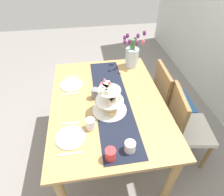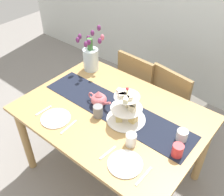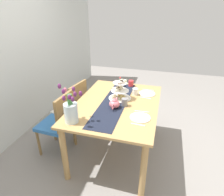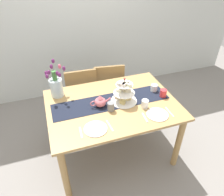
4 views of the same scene
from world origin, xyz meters
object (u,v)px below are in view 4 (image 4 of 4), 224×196
(fork_right, at_px, (145,118))
(mug_white_text, at_px, (145,104))
(dinner_plate_left, at_px, (96,129))
(tulip_vase, at_px, (56,85))
(cream_jug, at_px, (154,88))
(knife_left, at_px, (110,126))
(chair_left, at_px, (81,92))
(mug_orange, at_px, (163,93))
(fork_left, at_px, (81,132))
(teapot, at_px, (100,102))
(mug_grey, at_px, (111,106))
(knife_right, at_px, (169,112))
(dinner_plate_right, at_px, (157,114))
(dining_table, at_px, (112,111))
(tiered_cake_stand, at_px, (124,93))
(chair_right, at_px, (108,87))

(fork_right, relative_size, mug_white_text, 1.58)
(dinner_plate_left, distance_m, fork_right, 0.53)
(tulip_vase, bearing_deg, cream_jug, -13.88)
(cream_jug, height_order, knife_left, cream_jug)
(chair_left, relative_size, mug_orange, 9.58)
(tulip_vase, distance_m, fork_left, 0.73)
(teapot, distance_m, cream_jug, 0.71)
(chair_left, distance_m, mug_orange, 1.20)
(mug_white_text, height_order, mug_orange, same)
(teapot, height_order, mug_orange, teapot)
(chair_left, relative_size, mug_grey, 9.58)
(chair_left, distance_m, knife_right, 1.35)
(dinner_plate_left, relative_size, dinner_plate_right, 1.00)
(dinner_plate_left, distance_m, knife_right, 0.82)
(dining_table, xyz_separation_m, fork_right, (0.24, -0.34, 0.11))
(dining_table, xyz_separation_m, chair_left, (-0.22, 0.75, -0.17))
(mug_orange, bearing_deg, knife_left, -159.69)
(chair_left, bearing_deg, dinner_plate_right, -60.72)
(dinner_plate_right, xyz_separation_m, mug_white_text, (-0.07, 0.16, 0.04))
(chair_left, relative_size, tulip_vase, 2.16)
(dinner_plate_left, height_order, mug_orange, mug_orange)
(mug_grey, bearing_deg, fork_left, -148.54)
(dining_table, xyz_separation_m, mug_white_text, (0.31, -0.18, 0.16))
(chair_left, relative_size, dinner_plate_right, 3.96)
(tulip_vase, xyz_separation_m, mug_orange, (1.17, -0.42, -0.09))
(tiered_cake_stand, distance_m, cream_jug, 0.44)
(chair_right, distance_m, mug_orange, 0.97)
(dinner_plate_right, bearing_deg, tiered_cake_stand, 126.18)
(mug_white_text, bearing_deg, mug_orange, 21.78)
(dining_table, bearing_deg, fork_right, -54.43)
(fork_right, bearing_deg, cream_jug, 52.61)
(dining_table, relative_size, tulip_vase, 3.44)
(chair_left, distance_m, mug_grey, 0.93)
(tiered_cake_stand, height_order, fork_right, tiered_cake_stand)
(teapot, distance_m, fork_left, 0.45)
(tulip_vase, bearing_deg, fork_right, -41.09)
(fork_right, xyz_separation_m, mug_orange, (0.37, 0.28, 0.04))
(knife_right, bearing_deg, mug_grey, 158.40)
(knife_right, relative_size, mug_orange, 1.79)
(dinner_plate_left, distance_m, dinner_plate_right, 0.67)
(tulip_vase, bearing_deg, knife_left, -59.02)
(chair_right, height_order, tulip_vase, tulip_vase)
(fork_left, relative_size, mug_orange, 1.58)
(tulip_vase, bearing_deg, dinner_plate_right, -36.45)
(fork_left, bearing_deg, knife_right, 0.00)
(tulip_vase, xyz_separation_m, mug_grey, (0.51, -0.47, -0.09))
(fork_right, xyz_separation_m, mug_grey, (-0.29, 0.23, 0.05))
(knife_right, bearing_deg, teapot, 153.31)
(cream_jug, xyz_separation_m, mug_orange, (0.04, -0.15, 0.01))
(chair_right, xyz_separation_m, mug_white_text, (0.12, -0.93, 0.32))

